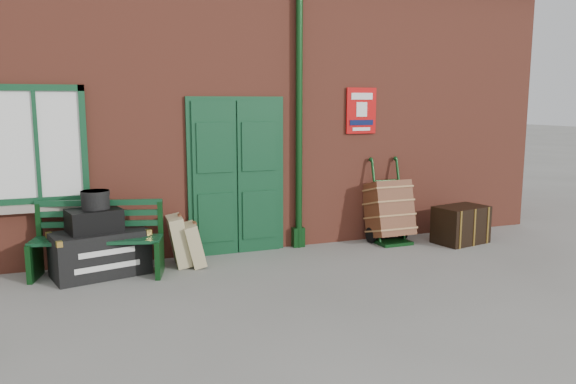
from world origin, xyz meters
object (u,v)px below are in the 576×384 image
houdini_trunk (100,253)px  dark_trunk (461,225)px  bench (98,237)px  porter_trolley (389,211)px

houdini_trunk → dark_trunk: size_ratio=1.43×
bench → houdini_trunk: bearing=23.4°
porter_trolley → dark_trunk: porter_trolley is taller
porter_trolley → houdini_trunk: bearing=-177.8°
porter_trolley → bench: bearing=-177.8°
bench → houdini_trunk: 0.21m
bench → dark_trunk: bench is taller
bench → porter_trolley: 4.34m
porter_trolley → dark_trunk: bearing=-24.2°
houdini_trunk → porter_trolley: (4.32, 0.20, 0.22)m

